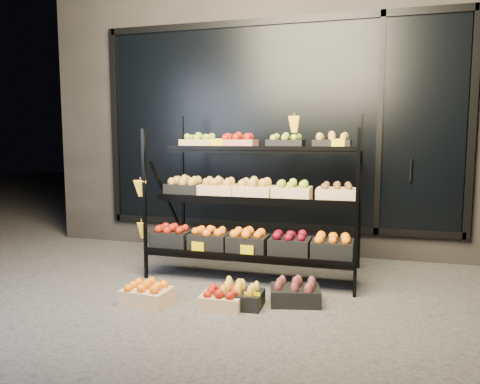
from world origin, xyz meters
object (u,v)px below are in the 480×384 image
(display_rack, at_px, (253,199))
(floor_crate_midright, at_px, (222,298))
(floor_crate_midleft, at_px, (240,296))
(floor_crate_left, at_px, (147,293))

(display_rack, bearing_deg, floor_crate_midright, -90.63)
(display_rack, height_order, floor_crate_midleft, display_rack)
(display_rack, distance_m, floor_crate_left, 1.45)
(display_rack, bearing_deg, floor_crate_left, -121.28)
(floor_crate_left, distance_m, floor_crate_midleft, 0.80)
(display_rack, relative_size, floor_crate_midleft, 5.63)
(floor_crate_left, bearing_deg, floor_crate_midright, 11.72)
(display_rack, bearing_deg, floor_crate_midleft, -82.42)
(display_rack, height_order, floor_crate_left, display_rack)
(floor_crate_midleft, distance_m, floor_crate_midright, 0.16)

